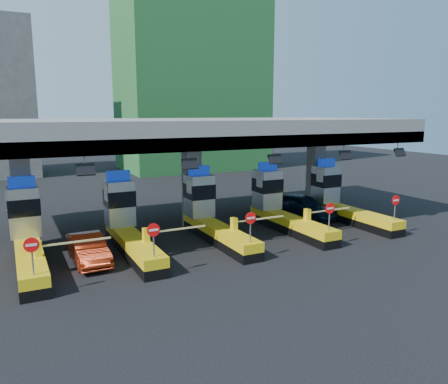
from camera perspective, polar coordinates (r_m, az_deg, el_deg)
name	(u,v)px	position (r m, az deg, el deg)	size (l,w,h in m)	color
ground	(212,238)	(26.24, -1.63, -6.05)	(120.00, 120.00, 0.00)	black
toll_canopy	(192,133)	(27.84, -4.22, 7.69)	(28.00, 12.09, 7.00)	slate
toll_lane_far_left	(27,235)	(23.89, -24.35, -5.15)	(4.43, 8.00, 4.16)	black
toll_lane_left	(127,224)	(24.53, -12.60, -4.08)	(4.43, 8.00, 4.16)	black
toll_lane_center	(210,214)	(26.13, -1.90, -2.95)	(4.43, 8.00, 4.16)	black
toll_lane_right	(279,207)	(28.53, 7.26, -1.90)	(4.43, 8.00, 4.16)	black
toll_lane_far_right	(339,200)	(31.55, 14.83, -1.00)	(4.43, 8.00, 4.16)	black
bg_building_scaffold	(191,62)	(59.69, -4.36, 16.62)	(18.00, 12.00, 28.00)	#1E5926
van	(302,206)	(31.33, 10.13, -1.85)	(2.09, 5.18, 1.77)	black
red_car	(88,249)	(22.94, -17.32, -7.12)	(1.49, 4.27, 1.41)	maroon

